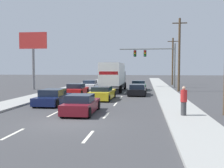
% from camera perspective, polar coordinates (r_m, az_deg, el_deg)
% --- Properties ---
extents(ground_plane, '(140.00, 140.00, 0.00)m').
position_cam_1_polar(ground_plane, '(38.56, 1.25, -0.81)').
color(ground_plane, '#3D3D3F').
extents(sidewalk_right, '(2.55, 80.00, 0.14)m').
position_cam_1_polar(sidewalk_right, '(33.45, 11.51, -1.42)').
color(sidewalk_right, '#9E9E99').
rests_on(sidewalk_right, ground_plane).
extents(sidewalk_left, '(2.55, 80.00, 0.14)m').
position_cam_1_polar(sidewalk_left, '(35.00, -10.32, -1.19)').
color(sidewalk_left, '#9E9E99').
rests_on(sidewalk_left, ground_plane).
extents(lane_markings, '(3.54, 57.00, 0.01)m').
position_cam_1_polar(lane_markings, '(33.50, 0.32, -1.46)').
color(lane_markings, silver).
rests_on(lane_markings, ground_plane).
extents(car_white, '(1.93, 4.35, 1.25)m').
position_cam_1_polar(car_white, '(35.66, -4.83, -0.25)').
color(car_white, white).
rests_on(car_white, ground_plane).
extents(car_red, '(1.93, 4.05, 1.24)m').
position_cam_1_polar(car_red, '(28.31, -7.83, -1.28)').
color(car_red, red).
rests_on(car_red, ground_plane).
extents(car_navy, '(1.95, 4.46, 1.25)m').
position_cam_1_polar(car_navy, '(21.16, -12.86, -2.92)').
color(car_navy, '#141E4C').
rests_on(car_navy, ground_plane).
extents(box_truck, '(2.59, 8.72, 3.54)m').
position_cam_1_polar(box_truck, '(32.15, 0.36, 1.96)').
color(box_truck, white).
rests_on(box_truck, ground_plane).
extents(car_yellow, '(2.01, 4.63, 1.23)m').
position_cam_1_polar(car_yellow, '(23.95, -2.10, -2.09)').
color(car_yellow, yellow).
rests_on(car_yellow, ground_plane).
extents(car_maroon, '(1.86, 4.21, 1.24)m').
position_cam_1_polar(car_maroon, '(16.80, -6.79, -4.55)').
color(car_maroon, maroon).
rests_on(car_maroon, ground_plane).
extents(car_green, '(1.99, 4.27, 1.25)m').
position_cam_1_polar(car_green, '(34.45, 5.86, -0.39)').
color(car_green, '#196B38').
rests_on(car_green, ground_plane).
extents(car_black, '(1.98, 4.65, 1.18)m').
position_cam_1_polar(car_black, '(28.19, 5.63, -1.31)').
color(car_black, black).
rests_on(car_black, ground_plane).
extents(traffic_signal_mast, '(8.28, 0.69, 6.55)m').
position_cam_1_polar(traffic_signal_mast, '(39.21, 8.66, 6.09)').
color(traffic_signal_mast, '#595B56').
rests_on(traffic_signal_mast, ground_plane).
extents(utility_pole_mid, '(1.80, 0.28, 9.07)m').
position_cam_1_polar(utility_pole_mid, '(33.41, 14.60, 6.43)').
color(utility_pole_mid, brown).
rests_on(utility_pole_mid, ground_plane).
extents(utility_pole_far, '(1.80, 0.28, 8.11)m').
position_cam_1_polar(utility_pole_far, '(46.11, 13.22, 5.02)').
color(utility_pole_far, brown).
rests_on(utility_pole_far, ground_plane).
extents(roadside_billboard, '(3.89, 0.36, 7.77)m').
position_cam_1_polar(roadside_billboard, '(37.04, -17.00, 7.41)').
color(roadside_billboard, slate).
rests_on(roadside_billboard, ground_plane).
extents(pedestrian_near_corner, '(0.38, 0.38, 1.71)m').
position_cam_1_polar(pedestrian_near_corner, '(15.76, 15.53, -3.61)').
color(pedestrian_near_corner, '#3F3F42').
rests_on(pedestrian_near_corner, sidewalk_right).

